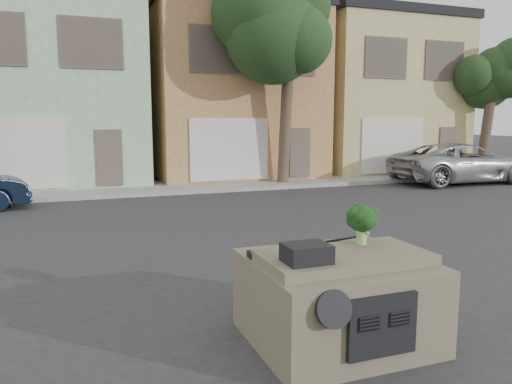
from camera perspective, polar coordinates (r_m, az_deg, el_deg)
ground_plane at (r=8.88m, az=-0.64°, el=-8.87°), size 120.00×120.00×0.00m
sidewalk at (r=18.87m, az=-11.60°, el=0.43°), size 40.00×3.00×0.15m
townhouse_mint at (r=22.51m, az=-22.54°, el=10.68°), size 7.20×8.20×7.55m
townhouse_tan at (r=23.53m, az=-3.62°, el=11.16°), size 7.20×8.20×7.55m
townhouse_beige at (r=26.71m, az=12.24°, el=10.66°), size 7.20×8.20×7.55m
silver_pickup at (r=22.28m, az=22.28°, el=0.98°), size 5.96×2.86×1.64m
tree_near at (r=19.51m, az=3.42°, el=13.14°), size 4.40×4.00×8.50m
tree_far at (r=25.22m, az=24.87°, el=8.47°), size 3.20×3.00×6.00m
car_dashboard at (r=6.12m, az=9.19°, el=-11.57°), size 2.00×1.80×1.12m
instrument_hump at (r=5.36m, az=5.80°, el=-6.98°), size 0.48×0.38×0.20m
wiper_arm at (r=6.40m, az=9.81°, el=-5.33°), size 0.69×0.15×0.02m
broccoli at (r=6.20m, az=12.01°, el=-3.62°), size 0.50×0.50×0.49m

